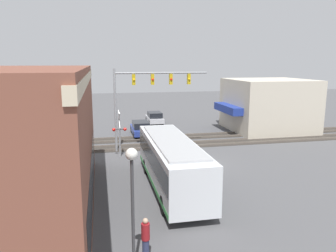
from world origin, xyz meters
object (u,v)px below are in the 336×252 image
(parked_car_blue, at_px, (141,129))
(parked_car_silver, at_px, (155,118))
(streetlamp, at_px, (133,199))
(pedestrian_by_lamp, at_px, (146,238))
(pedestrian_near_bus, at_px, (189,155))
(city_bus, at_px, (171,161))
(crossing_signal, at_px, (119,129))

(parked_car_blue, bearing_deg, parked_car_silver, -22.09)
(streetlamp, height_order, pedestrian_by_lamp, streetlamp)
(streetlamp, relative_size, pedestrian_near_bus, 2.63)
(city_bus, relative_size, crossing_signal, 2.76)
(parked_car_silver, height_order, pedestrian_near_bus, pedestrian_near_bus)
(parked_car_blue, xyz_separation_m, pedestrian_near_bus, (-11.54, -2.20, 0.23))
(crossing_signal, height_order, parked_car_silver, crossing_signal)
(streetlamp, bearing_deg, crossing_signal, -1.73)
(crossing_signal, distance_m, pedestrian_near_bus, 6.28)
(streetlamp, xyz_separation_m, pedestrian_by_lamp, (0.66, -0.54, -1.96))
(crossing_signal, xyz_separation_m, parked_car_blue, (7.81, -2.67, -1.61))
(crossing_signal, bearing_deg, streetlamp, 178.27)
(city_bus, distance_m, streetlamp, 8.36)
(crossing_signal, xyz_separation_m, pedestrian_by_lamp, (-14.53, -0.08, -1.43))
(pedestrian_near_bus, bearing_deg, crossing_signal, 52.55)
(parked_car_blue, xyz_separation_m, parked_car_silver, (6.41, -2.60, -0.01))
(city_bus, xyz_separation_m, crossing_signal, (7.51, 2.67, 0.59))
(parked_car_blue, height_order, pedestrian_by_lamp, pedestrian_by_lamp)
(parked_car_blue, bearing_deg, city_bus, 180.00)
(city_bus, relative_size, parked_car_blue, 2.29)
(city_bus, distance_m, crossing_signal, 7.99)
(city_bus, height_order, parked_car_blue, city_bus)
(streetlamp, bearing_deg, parked_car_silver, -11.03)
(city_bus, xyz_separation_m, streetlamp, (-7.67, 3.13, 1.13))
(pedestrian_near_bus, bearing_deg, pedestrian_by_lamp, 156.09)
(crossing_signal, height_order, pedestrian_near_bus, crossing_signal)
(city_bus, bearing_deg, pedestrian_by_lamp, 159.74)
(parked_car_blue, bearing_deg, pedestrian_by_lamp, 173.39)
(city_bus, height_order, streetlamp, streetlamp)
(city_bus, relative_size, pedestrian_near_bus, 5.84)
(pedestrian_by_lamp, distance_m, pedestrian_near_bus, 11.81)
(city_bus, distance_m, parked_car_silver, 21.91)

